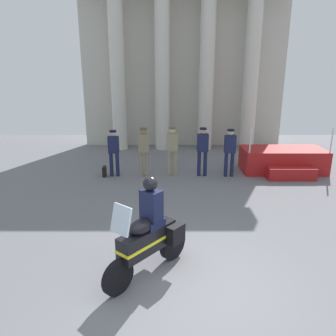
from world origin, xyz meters
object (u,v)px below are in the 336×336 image
at_px(officer_in_row_0, 115,149).
at_px(motorcycle_with_rider, 151,235).
at_px(officer_in_row_1, 145,148).
at_px(officer_in_row_3, 203,148).
at_px(reviewing_stand, 284,161).
at_px(officer_in_row_2, 173,147).
at_px(briefcase_on_ground, 105,171).
at_px(officer_in_row_4, 231,149).

distance_m(officer_in_row_0, motorcycle_with_rider, 6.04).
bearing_deg(officer_in_row_1, officer_in_row_3, 177.88).
xyz_separation_m(reviewing_stand, officer_in_row_0, (-6.17, -0.51, 0.57)).
height_order(reviewing_stand, officer_in_row_3, reviewing_stand).
xyz_separation_m(officer_in_row_0, officer_in_row_2, (2.06, 0.11, 0.05)).
xyz_separation_m(reviewing_stand, motorcycle_with_rider, (-4.60, -6.34, 0.38)).
xyz_separation_m(officer_in_row_1, officer_in_row_3, (2.07, 0.06, -0.00)).
distance_m(reviewing_stand, officer_in_row_3, 3.15).
bearing_deg(motorcycle_with_rider, officer_in_row_2, -144.37).
bearing_deg(briefcase_on_ground, motorcycle_with_rider, -71.49).
bearing_deg(reviewing_stand, officer_in_row_2, -174.45).
relative_size(officer_in_row_3, briefcase_on_ground, 4.82).
bearing_deg(officer_in_row_0, briefcase_on_ground, -0.11).
distance_m(officer_in_row_3, officer_in_row_4, 0.95).
xyz_separation_m(officer_in_row_1, officer_in_row_2, (1.00, 0.12, 0.00)).
bearing_deg(officer_in_row_0, officer_in_row_2, 179.40).
height_order(officer_in_row_4, briefcase_on_ground, officer_in_row_4).
relative_size(officer_in_row_2, officer_in_row_3, 1.01).
height_order(officer_in_row_3, motorcycle_with_rider, motorcycle_with_rider).
distance_m(officer_in_row_3, briefcase_on_ground, 3.59).
relative_size(officer_in_row_0, officer_in_row_1, 0.95).
bearing_deg(briefcase_on_ground, officer_in_row_4, -0.09).
distance_m(officer_in_row_3, motorcycle_with_rider, 6.08).
distance_m(officer_in_row_2, officer_in_row_4, 2.01).
relative_size(officer_in_row_2, officer_in_row_4, 1.03).
relative_size(officer_in_row_1, motorcycle_with_rider, 0.92).
xyz_separation_m(officer_in_row_3, officer_in_row_4, (0.95, -0.08, -0.02)).
relative_size(reviewing_stand, briefcase_on_ground, 8.29).
bearing_deg(officer_in_row_3, reviewing_stand, -175.15).
bearing_deg(officer_in_row_1, reviewing_stand, -177.95).
height_order(officer_in_row_4, motorcycle_with_rider, motorcycle_with_rider).
xyz_separation_m(officer_in_row_0, officer_in_row_3, (3.12, 0.05, 0.05)).
xyz_separation_m(officer_in_row_3, briefcase_on_ground, (-3.49, -0.07, -0.85)).
relative_size(officer_in_row_3, motorcycle_with_rider, 0.91).
bearing_deg(motorcycle_with_rider, briefcase_on_ground, -121.22).
xyz_separation_m(reviewing_stand, officer_in_row_2, (-4.11, -0.40, 0.62)).
distance_m(reviewing_stand, motorcycle_with_rider, 7.84).
bearing_deg(officer_in_row_0, officer_in_row_3, 177.16).
bearing_deg(motorcycle_with_rider, officer_in_row_1, -134.60).
distance_m(officer_in_row_0, officer_in_row_2, 2.06).
height_order(motorcycle_with_rider, briefcase_on_ground, motorcycle_with_rider).
bearing_deg(reviewing_stand, briefcase_on_ground, -175.30).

